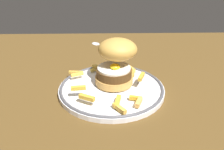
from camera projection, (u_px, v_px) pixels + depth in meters
The scene contains 5 objects.
ground_plane at pixel (112, 98), 64.19cm from camera, with size 146.39×98.28×4.00cm, color #543B1A.
dinner_plate at pixel (112, 88), 63.05cm from camera, with size 26.68×26.68×1.60cm.
burger at pixel (116, 60), 62.35cm from camera, with size 11.79×12.60×11.59cm.
fries_pile at pixel (112, 85), 61.06cm from camera, with size 20.35×23.46×2.68cm.
spoon at pixel (98, 44), 93.95cm from camera, with size 9.39×11.62×0.90cm.
Camera 1 is at (-1.16, -54.54, 32.35)cm, focal length 39.74 mm.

